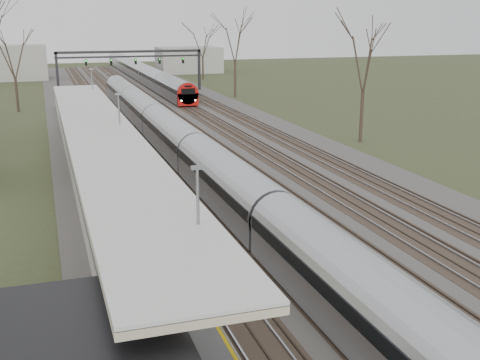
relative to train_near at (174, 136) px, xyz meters
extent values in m
cube|color=#474442|center=(2.50, 12.52, -1.43)|extent=(24.00, 160.00, 0.10)
cube|color=#4C3828|center=(-3.50, 12.52, -1.39)|extent=(2.60, 160.00, 0.06)
cube|color=gray|center=(-4.22, 12.52, -1.32)|extent=(0.07, 160.00, 0.12)
cube|color=gray|center=(-2.78, 12.52, -1.32)|extent=(0.07, 160.00, 0.12)
cube|color=#4C3828|center=(0.00, 12.52, -1.39)|extent=(2.60, 160.00, 0.06)
cube|color=gray|center=(-0.72, 12.52, -1.32)|extent=(0.07, 160.00, 0.12)
cube|color=gray|center=(0.72, 12.52, -1.32)|extent=(0.07, 160.00, 0.12)
cube|color=#4C3828|center=(3.50, 12.52, -1.39)|extent=(2.60, 160.00, 0.06)
cube|color=gray|center=(2.78, 12.52, -1.32)|extent=(0.07, 160.00, 0.12)
cube|color=gray|center=(4.22, 12.52, -1.32)|extent=(0.07, 160.00, 0.12)
cube|color=#4C3828|center=(7.00, 12.52, -1.39)|extent=(2.60, 160.00, 0.06)
cube|color=gray|center=(6.28, 12.52, -1.32)|extent=(0.07, 160.00, 0.12)
cube|color=gray|center=(7.72, 12.52, -1.32)|extent=(0.07, 160.00, 0.12)
cube|color=#4C3828|center=(10.50, 12.52, -1.39)|extent=(2.60, 160.00, 0.06)
cube|color=gray|center=(9.78, 12.52, -1.32)|extent=(0.07, 160.00, 0.12)
cube|color=gray|center=(11.22, 12.52, -1.32)|extent=(0.07, 160.00, 0.12)
cube|color=#9E9B93|center=(-6.55, -4.98, -0.98)|extent=(3.50, 69.00, 1.00)
cylinder|color=slate|center=(-6.55, -32.48, 1.02)|extent=(0.14, 0.14, 3.00)
cylinder|color=slate|center=(-6.55, -24.48, 1.02)|extent=(0.14, 0.14, 3.00)
cylinder|color=slate|center=(-6.55, -16.48, 1.02)|extent=(0.14, 0.14, 3.00)
cylinder|color=slate|center=(-6.55, -8.48, 1.02)|extent=(0.14, 0.14, 3.00)
cylinder|color=slate|center=(-6.55, -0.48, 1.02)|extent=(0.14, 0.14, 3.00)
cylinder|color=slate|center=(-6.55, 7.52, 1.02)|extent=(0.14, 0.14, 3.00)
cube|color=silver|center=(-6.55, -9.48, 2.57)|extent=(4.10, 50.00, 0.12)
cube|color=beige|center=(-6.55, -9.48, 2.40)|extent=(4.10, 50.00, 0.25)
cube|color=black|center=(-7.50, 42.52, 1.52)|extent=(0.35, 0.35, 6.00)
cube|color=black|center=(13.00, 42.52, 1.52)|extent=(0.35, 0.35, 6.00)
cube|color=black|center=(2.75, 42.52, 4.42)|extent=(21.00, 0.35, 0.35)
cube|color=black|center=(2.75, 42.52, 3.72)|extent=(21.00, 0.25, 0.25)
cube|color=black|center=(-3.50, 42.32, 3.02)|extent=(0.32, 0.22, 0.85)
sphere|color=#0CFF19|center=(-3.50, 42.18, 3.27)|extent=(0.16, 0.16, 0.16)
cube|color=black|center=(0.00, 42.32, 3.02)|extent=(0.32, 0.22, 0.85)
sphere|color=#0CFF19|center=(0.00, 42.18, 3.27)|extent=(0.16, 0.16, 0.16)
cube|color=black|center=(3.50, 42.32, 3.02)|extent=(0.32, 0.22, 0.85)
sphere|color=#0CFF19|center=(3.50, 42.18, 3.27)|extent=(0.16, 0.16, 0.16)
cube|color=black|center=(7.00, 42.32, 3.02)|extent=(0.32, 0.22, 0.85)
sphere|color=#0CFF19|center=(7.00, 42.18, 3.27)|extent=(0.16, 0.16, 0.16)
cube|color=black|center=(10.50, 42.32, 3.02)|extent=(0.32, 0.22, 0.85)
sphere|color=#0CFF19|center=(10.50, 42.18, 3.27)|extent=(0.16, 0.16, 0.16)
cylinder|color=#2D231C|center=(16.50, -0.48, 0.77)|extent=(0.30, 0.30, 4.50)
cube|color=#A1A3AB|center=(0.00, 0.24, -0.38)|extent=(2.55, 75.00, 1.60)
cylinder|color=#A1A3AB|center=(0.00, 0.24, 0.27)|extent=(2.60, 74.70, 2.60)
cube|color=black|center=(0.00, 0.24, 0.37)|extent=(2.62, 74.40, 0.55)
cube|color=black|center=(0.00, 0.24, -1.30)|extent=(1.80, 74.00, 0.35)
cube|color=#A1A3AB|center=(7.00, 62.13, -0.38)|extent=(2.55, 75.00, 1.60)
cylinder|color=#A1A3AB|center=(7.00, 62.13, 0.27)|extent=(2.60, 74.70, 2.60)
cube|color=black|center=(7.00, 62.13, 0.37)|extent=(2.62, 74.40, 0.55)
cube|color=#BA0E0A|center=(7.00, 24.73, -0.43)|extent=(2.55, 0.50, 1.50)
cylinder|color=#BA0E0A|center=(7.00, 24.78, 0.27)|extent=(2.60, 0.60, 2.60)
cube|color=black|center=(7.00, 24.51, 0.57)|extent=(1.70, 0.12, 0.70)
sphere|color=white|center=(6.15, 24.53, -0.53)|extent=(0.22, 0.22, 0.22)
sphere|color=white|center=(7.85, 24.53, -0.53)|extent=(0.22, 0.22, 0.22)
cube|color=black|center=(7.00, 62.13, -1.30)|extent=(1.80, 74.00, 0.35)
imported|color=#325662|center=(-5.89, -27.54, 0.44)|extent=(0.61, 0.76, 1.83)
camera|label=1|loc=(-9.64, -46.38, 9.08)|focal=45.00mm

